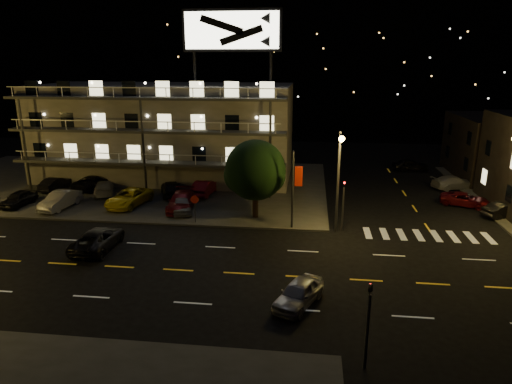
# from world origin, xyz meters

# --- Properties ---
(ground) EXTENTS (140.00, 140.00, 0.00)m
(ground) POSITION_xyz_m (0.00, 0.00, 0.00)
(ground) COLOR black
(ground) RESTS_ON ground
(curb_nw) EXTENTS (44.00, 24.00, 0.15)m
(curb_nw) POSITION_xyz_m (-14.00, 20.00, 0.07)
(curb_nw) COLOR #333331
(curb_nw) RESTS_ON ground
(motel) EXTENTS (28.00, 13.80, 18.10)m
(motel) POSITION_xyz_m (-9.94, 23.88, 5.34)
(motel) COLOR gray
(motel) RESTS_ON ground
(hill_backdrop) EXTENTS (120.00, 25.00, 24.00)m
(hill_backdrop) POSITION_xyz_m (-5.94, 68.78, 11.55)
(hill_backdrop) COLOR black
(hill_backdrop) RESTS_ON ground
(streetlight_nc) EXTENTS (0.44, 1.92, 8.00)m
(streetlight_nc) POSITION_xyz_m (8.50, 7.94, 4.96)
(streetlight_nc) COLOR #2D2D30
(streetlight_nc) RESTS_ON ground
(signal_nw) EXTENTS (0.20, 0.27, 4.60)m
(signal_nw) POSITION_xyz_m (9.00, 8.50, 2.57)
(signal_nw) COLOR #2D2D30
(signal_nw) RESTS_ON ground
(signal_sw) EXTENTS (0.20, 0.27, 4.60)m
(signal_sw) POSITION_xyz_m (9.00, -8.50, 2.57)
(signal_sw) COLOR #2D2D30
(signal_sw) RESTS_ON ground
(banner_north) EXTENTS (0.83, 0.16, 6.40)m
(banner_north) POSITION_xyz_m (5.09, 8.40, 3.43)
(banner_north) COLOR #2D2D30
(banner_north) RESTS_ON ground
(stop_sign) EXTENTS (0.91, 0.11, 2.61)m
(stop_sign) POSITION_xyz_m (-3.00, 8.57, 1.71)
(stop_sign) COLOR #2D2D30
(stop_sign) RESTS_ON ground
(tree) EXTENTS (5.31, 5.12, 6.69)m
(tree) POSITION_xyz_m (1.73, 10.58, 4.12)
(tree) COLOR black
(tree) RESTS_ON curb_nw
(lot_car_0) EXTENTS (1.96, 4.08, 1.35)m
(lot_car_0) POSITION_xyz_m (-20.36, 11.10, 0.82)
(lot_car_0) COLOR black
(lot_car_0) RESTS_ON curb_nw
(lot_car_1) EXTENTS (2.19, 4.80, 1.53)m
(lot_car_1) POSITION_xyz_m (-16.12, 10.82, 0.91)
(lot_car_1) COLOR #939298
(lot_car_1) RESTS_ON curb_nw
(lot_car_2) EXTENTS (3.50, 5.72, 1.48)m
(lot_car_2) POSITION_xyz_m (-10.22, 12.34, 0.89)
(lot_car_2) COLOR yellow
(lot_car_2) RESTS_ON curb_nw
(lot_car_3) EXTENTS (2.69, 5.45, 1.52)m
(lot_car_3) POSITION_xyz_m (-5.11, 11.87, 0.91)
(lot_car_3) COLOR #600D15
(lot_car_3) RESTS_ON curb_nw
(lot_car_4) EXTENTS (2.72, 4.32, 1.37)m
(lot_car_4) POSITION_xyz_m (-4.87, 11.14, 0.84)
(lot_car_4) COLOR #939298
(lot_car_4) RESTS_ON curb_nw
(lot_car_5) EXTENTS (1.94, 4.19, 1.33)m
(lot_car_5) POSITION_xyz_m (-19.79, 16.51, 0.81)
(lot_car_5) COLOR black
(lot_car_5) RESTS_ON curb_nw
(lot_car_6) EXTENTS (3.52, 5.46, 1.40)m
(lot_car_6) POSITION_xyz_m (-16.05, 17.50, 0.85)
(lot_car_6) COLOR black
(lot_car_6) RESTS_ON curb_nw
(lot_car_7) EXTENTS (3.53, 5.02, 1.35)m
(lot_car_7) POSITION_xyz_m (-14.12, 15.58, 0.82)
(lot_car_7) COLOR #939298
(lot_car_7) RESTS_ON curb_nw
(lot_car_8) EXTENTS (3.41, 4.87, 1.54)m
(lot_car_8) POSITION_xyz_m (-7.28, 15.86, 0.92)
(lot_car_8) COLOR black
(lot_car_8) RESTS_ON curb_nw
(lot_car_9) EXTENTS (1.98, 4.64, 1.49)m
(lot_car_9) POSITION_xyz_m (-4.08, 16.60, 0.89)
(lot_car_9) COLOR #600D15
(lot_car_9) RESTS_ON curb_nw
(side_car_0) EXTENTS (4.21, 2.92, 1.32)m
(side_car_0) POSITION_xyz_m (23.18, 13.38, 0.66)
(side_car_0) COLOR black
(side_car_0) RESTS_ON ground
(side_car_1) EXTENTS (4.81, 3.52, 1.22)m
(side_car_1) POSITION_xyz_m (20.79, 16.44, 0.61)
(side_car_1) COLOR #600D15
(side_car_1) RESTS_ON ground
(side_car_2) EXTENTS (5.10, 3.56, 1.37)m
(side_car_2) POSITION_xyz_m (21.43, 22.43, 0.69)
(side_car_2) COLOR #939298
(side_car_2) RESTS_ON ground
(side_car_3) EXTENTS (4.43, 2.25, 1.44)m
(side_car_3) POSITION_xyz_m (18.56, 30.30, 0.72)
(side_car_3) COLOR black
(side_car_3) RESTS_ON ground
(road_car_east) EXTENTS (3.17, 4.38, 1.39)m
(road_car_east) POSITION_xyz_m (5.90, -3.41, 0.69)
(road_car_east) COLOR #939298
(road_car_east) RESTS_ON ground
(road_car_west) EXTENTS (2.44, 5.24, 1.45)m
(road_car_west) POSITION_xyz_m (-8.71, 2.73, 0.73)
(road_car_west) COLOR black
(road_car_west) RESTS_ON ground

